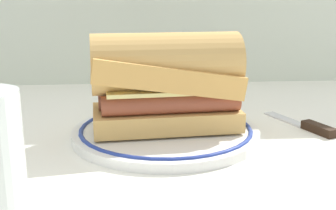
# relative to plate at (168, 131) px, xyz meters

# --- Properties ---
(ground_plane) EXTENTS (1.50, 1.50, 0.00)m
(ground_plane) POSITION_rel_plate_xyz_m (-0.00, -0.02, -0.01)
(ground_plane) COLOR white
(plate) EXTENTS (0.25, 0.25, 0.01)m
(plate) POSITION_rel_plate_xyz_m (0.00, 0.00, 0.00)
(plate) COLOR white
(plate) RESTS_ON ground_plane
(sausage_sandwich) EXTENTS (0.20, 0.11, 0.13)m
(sausage_sandwich) POSITION_rel_plate_xyz_m (-0.00, 0.00, 0.07)
(sausage_sandwich) COLOR tan
(sausage_sandwich) RESTS_ON plate
(salt_shaker) EXTENTS (0.03, 0.03, 0.08)m
(salt_shaker) POSITION_rel_plate_xyz_m (0.05, 0.23, 0.03)
(salt_shaker) COLOR white
(salt_shaker) RESTS_ON ground_plane
(butter_knife) EXTENTS (0.07, 0.13, 0.01)m
(butter_knife) POSITION_rel_plate_xyz_m (0.20, 0.03, -0.00)
(butter_knife) COLOR silver
(butter_knife) RESTS_ON ground_plane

